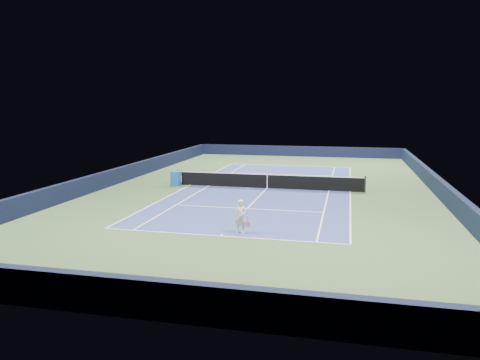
# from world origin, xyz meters

# --- Properties ---
(ground) EXTENTS (40.00, 40.00, 0.00)m
(ground) POSITION_xyz_m (0.00, 0.00, 0.00)
(ground) COLOR #344F2B
(ground) RESTS_ON ground
(wall_far) EXTENTS (22.00, 0.35, 1.10)m
(wall_far) POSITION_xyz_m (0.00, 19.82, 0.55)
(wall_far) COLOR black
(wall_far) RESTS_ON ground
(wall_near) EXTENTS (22.00, 0.35, 1.10)m
(wall_near) POSITION_xyz_m (0.00, -19.82, 0.55)
(wall_near) COLOR black
(wall_near) RESTS_ON ground
(wall_right) EXTENTS (0.35, 40.00, 1.10)m
(wall_right) POSITION_xyz_m (10.82, 0.00, 0.55)
(wall_right) COLOR black
(wall_right) RESTS_ON ground
(wall_left) EXTENTS (0.35, 40.00, 1.10)m
(wall_left) POSITION_xyz_m (-10.82, 0.00, 0.55)
(wall_left) COLOR black
(wall_left) RESTS_ON ground
(court_surface) EXTENTS (10.97, 23.77, 0.01)m
(court_surface) POSITION_xyz_m (0.00, 0.00, 0.00)
(court_surface) COLOR navy
(court_surface) RESTS_ON ground
(baseline_far) EXTENTS (10.97, 0.08, 0.00)m
(baseline_far) POSITION_xyz_m (0.00, 11.88, 0.01)
(baseline_far) COLOR white
(baseline_far) RESTS_ON ground
(baseline_near) EXTENTS (10.97, 0.08, 0.00)m
(baseline_near) POSITION_xyz_m (0.00, -11.88, 0.01)
(baseline_near) COLOR white
(baseline_near) RESTS_ON ground
(sideline_doubles_right) EXTENTS (0.08, 23.77, 0.00)m
(sideline_doubles_right) POSITION_xyz_m (5.49, 0.00, 0.01)
(sideline_doubles_right) COLOR white
(sideline_doubles_right) RESTS_ON ground
(sideline_doubles_left) EXTENTS (0.08, 23.77, 0.00)m
(sideline_doubles_left) POSITION_xyz_m (-5.49, 0.00, 0.01)
(sideline_doubles_left) COLOR white
(sideline_doubles_left) RESTS_ON ground
(sideline_singles_right) EXTENTS (0.08, 23.77, 0.00)m
(sideline_singles_right) POSITION_xyz_m (4.12, 0.00, 0.01)
(sideline_singles_right) COLOR white
(sideline_singles_right) RESTS_ON ground
(sideline_singles_left) EXTENTS (0.08, 23.77, 0.00)m
(sideline_singles_left) POSITION_xyz_m (-4.12, 0.00, 0.01)
(sideline_singles_left) COLOR white
(sideline_singles_left) RESTS_ON ground
(service_line_far) EXTENTS (8.23, 0.08, 0.00)m
(service_line_far) POSITION_xyz_m (0.00, 6.40, 0.01)
(service_line_far) COLOR white
(service_line_far) RESTS_ON ground
(service_line_near) EXTENTS (8.23, 0.08, 0.00)m
(service_line_near) POSITION_xyz_m (0.00, -6.40, 0.01)
(service_line_near) COLOR white
(service_line_near) RESTS_ON ground
(center_service_line) EXTENTS (0.08, 12.80, 0.00)m
(center_service_line) POSITION_xyz_m (0.00, 0.00, 0.01)
(center_service_line) COLOR white
(center_service_line) RESTS_ON ground
(center_mark_far) EXTENTS (0.08, 0.30, 0.00)m
(center_mark_far) POSITION_xyz_m (0.00, 11.73, 0.01)
(center_mark_far) COLOR white
(center_mark_far) RESTS_ON ground
(center_mark_near) EXTENTS (0.08, 0.30, 0.00)m
(center_mark_near) POSITION_xyz_m (0.00, -11.73, 0.01)
(center_mark_near) COLOR white
(center_mark_near) RESTS_ON ground
(tennis_net) EXTENTS (12.90, 0.10, 1.07)m
(tennis_net) POSITION_xyz_m (0.00, 0.00, 0.50)
(tennis_net) COLOR black
(tennis_net) RESTS_ON ground
(sponsor_cube) EXTENTS (0.67, 0.62, 0.99)m
(sponsor_cube) POSITION_xyz_m (-6.40, -0.36, 0.49)
(sponsor_cube) COLOR blue
(sponsor_cube) RESTS_ON ground
(tennis_player) EXTENTS (0.75, 1.25, 1.87)m
(tennis_player) POSITION_xyz_m (0.76, -11.26, 0.76)
(tennis_player) COLOR white
(tennis_player) RESTS_ON ground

